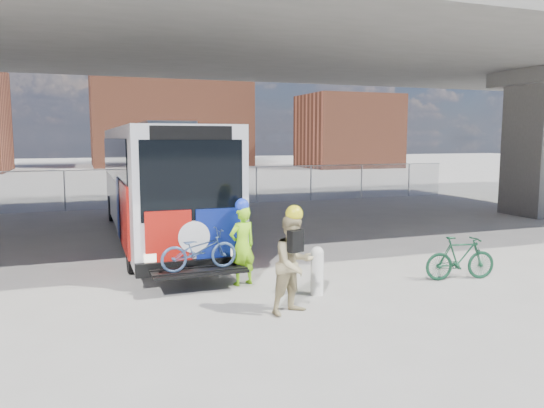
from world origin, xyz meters
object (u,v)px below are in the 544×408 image
bollard (317,269)px  bike_parked (460,258)px  cyclist_tan (294,263)px  cyclist_hivis (242,243)px  bus (156,173)px

bollard → bike_parked: bollard is taller
cyclist_tan → cyclist_hivis: bearing=79.6°
bus → bike_parked: bearing=-52.5°
bollard → cyclist_tan: cyclist_tan is taller
bollard → bike_parked: bearing=-0.6°
bike_parked → bollard: bearing=99.5°
bus → bollard: size_ratio=12.64×
cyclist_tan → bollard: bearing=25.9°
cyclist_tan → bus: bearing=79.6°
bollard → cyclist_hivis: cyclist_hivis is taller
bus → bike_parked: (5.86, -7.63, -1.60)m
cyclist_tan → bike_parked: cyclist_tan is taller
bollard → cyclist_tan: size_ratio=0.50×
bollard → bus: bearing=106.6°
bus → cyclist_tan: bus is taller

